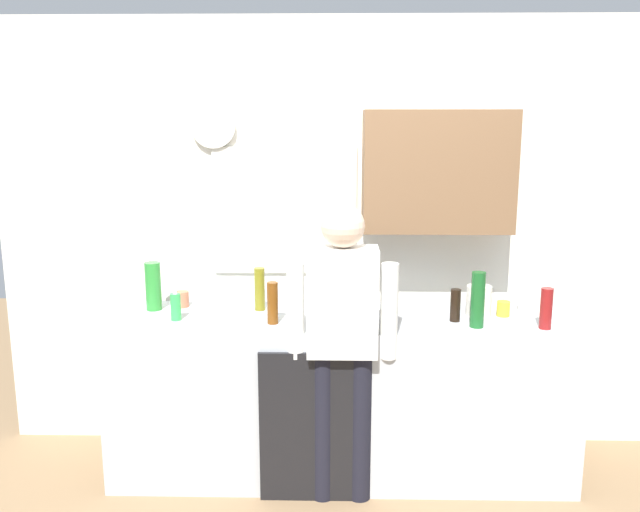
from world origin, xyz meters
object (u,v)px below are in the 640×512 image
object	(u,v)px
bottle_clear_soda	(153,286)
storage_canister	(479,301)
dish_soap	(176,306)
bottle_red_vinegar	(546,308)
cup_yellow_cup	(503,309)
bottle_olive_oil	(260,289)
bottle_green_wine	(478,300)
cup_terracotta_mug	(182,299)
bottle_dark_sauce	(455,305)
coffee_maker	(355,297)
bottle_amber_beer	(273,303)
cup_white_mug	(525,303)
person_at_sink	(342,330)

from	to	relation	value
bottle_clear_soda	storage_canister	world-z (taller)	bottle_clear_soda
dish_soap	storage_canister	xyz separation A→B (m)	(1.69, 0.13, 0.01)
bottle_red_vinegar	cup_yellow_cup	distance (m)	0.29
bottle_red_vinegar	bottle_olive_oil	bearing A→B (deg)	168.46
bottle_green_wine	cup_terracotta_mug	world-z (taller)	bottle_green_wine
dish_soap	bottle_red_vinegar	bearing A→B (deg)	-3.13
bottle_olive_oil	cup_yellow_cup	distance (m)	1.39
bottle_dark_sauce	coffee_maker	bearing A→B (deg)	-175.51
bottle_dark_sauce	bottle_amber_beer	size ratio (longest dim) A/B	0.78
cup_white_mug	dish_soap	distance (m)	1.99
bottle_red_vinegar	person_at_sink	bearing A→B (deg)	-173.59
coffee_maker	person_at_sink	size ratio (longest dim) A/B	0.21
bottle_red_vinegar	cup_yellow_cup	world-z (taller)	bottle_red_vinegar
coffee_maker	bottle_clear_soda	world-z (taller)	coffee_maker
bottle_amber_beer	bottle_green_wine	bearing A→B (deg)	-2.00
cup_terracotta_mug	dish_soap	xyz separation A→B (m)	(0.03, -0.26, 0.03)
bottle_dark_sauce	bottle_olive_oil	xyz separation A→B (m)	(-1.09, 0.19, 0.03)
bottle_red_vinegar	bottle_amber_beer	bearing A→B (deg)	177.71
bottle_olive_oil	bottle_clear_soda	bearing A→B (deg)	-179.55
person_at_sink	bottle_dark_sauce	bearing A→B (deg)	15.98
person_at_sink	bottle_green_wine	bearing A→B (deg)	5.68
coffee_maker	cup_white_mug	world-z (taller)	coffee_maker
bottle_clear_soda	person_at_sink	size ratio (longest dim) A/B	0.17
dish_soap	person_at_sink	world-z (taller)	person_at_sink
cup_yellow_cup	cup_white_mug	distance (m)	0.19
bottle_red_vinegar	coffee_maker	bearing A→B (deg)	175.52
bottle_amber_beer	cup_white_mug	xyz separation A→B (m)	(1.44, 0.28, -0.07)
bottle_clear_soda	bottle_dark_sauce	bearing A→B (deg)	-6.30
coffee_maker	dish_soap	distance (m)	0.99
bottle_clear_soda	coffee_maker	bearing A→B (deg)	-11.33
coffee_maker	bottle_red_vinegar	xyz separation A→B (m)	(1.01, -0.08, -0.04)
bottle_green_wine	bottle_red_vinegar	distance (m)	0.36
storage_canister	bottle_amber_beer	bearing A→B (deg)	-171.06
dish_soap	storage_canister	distance (m)	1.69
bottle_olive_oil	bottle_amber_beer	size ratio (longest dim) A/B	1.09
bottle_green_wine	cup_yellow_cup	distance (m)	0.30
cup_yellow_cup	bottle_olive_oil	bearing A→B (deg)	176.20
bottle_amber_beer	bottle_olive_oil	bearing A→B (deg)	110.89
bottle_green_wine	bottle_red_vinegar	world-z (taller)	bottle_green_wine
bottle_green_wine	cup_yellow_cup	xyz separation A→B (m)	(0.19, 0.20, -0.11)
bottle_clear_soda	bottle_red_vinegar	xyz separation A→B (m)	(2.17, -0.31, -0.03)
bottle_dark_sauce	dish_soap	distance (m)	1.54
bottle_olive_oil	person_at_sink	bearing A→B (deg)	-42.74
cup_terracotta_mug	coffee_maker	bearing A→B (deg)	-16.19
bottle_clear_soda	cup_white_mug	world-z (taller)	bottle_clear_soda
cup_terracotta_mug	bottle_dark_sauce	bearing A→B (deg)	-9.09
cup_white_mug	dish_soap	bearing A→B (deg)	-173.41
bottle_dark_sauce	bottle_green_wine	size ratio (longest dim) A/B	0.60
bottle_dark_sauce	bottle_amber_beer	distance (m)	1.00
coffee_maker	bottle_green_wine	distance (m)	0.65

